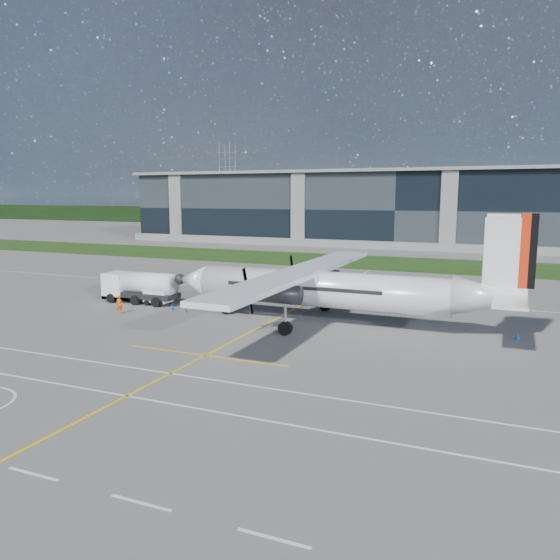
# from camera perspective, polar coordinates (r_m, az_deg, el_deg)

# --- Properties ---
(ground) EXTENTS (400.00, 400.00, 0.00)m
(ground) POSITION_cam_1_polar(r_m,az_deg,el_deg) (79.71, 7.48, 1.24)
(ground) COLOR #625F5C
(ground) RESTS_ON ground
(grass_strip) EXTENTS (400.00, 18.00, 0.04)m
(grass_strip) POSITION_cam_1_polar(r_m,az_deg,el_deg) (87.38, 8.91, 1.89)
(grass_strip) COLOR #1B3C10
(grass_strip) RESTS_ON ground
(terminal_building) EXTENTS (120.00, 20.00, 15.00)m
(terminal_building) POSITION_cam_1_polar(r_m,az_deg,el_deg) (118.07, 12.87, 7.21)
(terminal_building) COLOR black
(terminal_building) RESTS_ON ground
(tree_line) EXTENTS (400.00, 6.00, 6.00)m
(tree_line) POSITION_cam_1_polar(r_m,az_deg,el_deg) (177.54, 16.34, 6.12)
(tree_line) COLOR black
(tree_line) RESTS_ON ground
(pylon_west) EXTENTS (9.00, 4.60, 30.00)m
(pylon_west) POSITION_cam_1_polar(r_m,az_deg,el_deg) (211.91, -5.49, 10.07)
(pylon_west) COLOR gray
(pylon_west) RESTS_ON ground
(yellow_taxiway_centerline) EXTENTS (0.20, 70.00, 0.01)m
(yellow_taxiway_centerline) POSITION_cam_1_polar(r_m,az_deg,el_deg) (50.69, 1.52, -3.08)
(yellow_taxiway_centerline) COLOR yellow
(yellow_taxiway_centerline) RESTS_ON ground
(white_lane_line) EXTENTS (90.00, 0.15, 0.01)m
(white_lane_line) POSITION_cam_1_polar(r_m,az_deg,el_deg) (32.41, -19.90, -10.59)
(white_lane_line) COLOR white
(white_lane_line) RESTS_ON ground
(turboprop_aircraft) EXTENTS (29.75, 30.85, 9.25)m
(turboprop_aircraft) POSITION_cam_1_polar(r_m,az_deg,el_deg) (44.27, 5.55, 1.21)
(turboprop_aircraft) COLOR white
(turboprop_aircraft) RESTS_ON ground
(fuel_tanker_truck) EXTENTS (8.17, 2.66, 3.06)m
(fuel_tanker_truck) POSITION_cam_1_polar(r_m,az_deg,el_deg) (55.54, -14.83, -0.71)
(fuel_tanker_truck) COLOR white
(fuel_tanker_truck) RESTS_ON ground
(baggage_tug) EXTENTS (2.70, 1.62, 1.62)m
(baggage_tug) POSITION_cam_1_polar(r_m,az_deg,el_deg) (53.84, -12.62, -1.71)
(baggage_tug) COLOR silver
(baggage_tug) RESTS_ON ground
(ground_crew_person) EXTENTS (0.84, 0.92, 1.85)m
(ground_crew_person) POSITION_cam_1_polar(r_m,az_deg,el_deg) (50.91, -16.44, -2.33)
(ground_crew_person) COLOR #F25907
(ground_crew_person) RESTS_ON ground
(safety_cone_stbdwing) EXTENTS (0.36, 0.36, 0.50)m
(safety_cone_stbdwing) POSITION_cam_1_polar(r_m,az_deg,el_deg) (60.53, 7.90, -0.95)
(safety_cone_stbdwing) COLOR blue
(safety_cone_stbdwing) RESTS_ON ground
(safety_cone_fwd) EXTENTS (0.36, 0.36, 0.50)m
(safety_cone_fwd) POSITION_cam_1_polar(r_m,az_deg,el_deg) (51.45, -11.24, -2.79)
(safety_cone_fwd) COLOR blue
(safety_cone_fwd) RESTS_ON ground
(safety_cone_nose_port) EXTENTS (0.36, 0.36, 0.50)m
(safety_cone_nose_port) POSITION_cam_1_polar(r_m,az_deg,el_deg) (50.15, -9.86, -3.05)
(safety_cone_nose_port) COLOR blue
(safety_cone_nose_port) RESTS_ON ground
(safety_cone_nose_stbd) EXTENTS (0.36, 0.36, 0.50)m
(safety_cone_nose_stbd) POSITION_cam_1_polar(r_m,az_deg,el_deg) (52.32, -9.24, -2.54)
(safety_cone_nose_stbd) COLOR blue
(safety_cone_nose_stbd) RESTS_ON ground
(safety_cone_tail) EXTENTS (0.36, 0.36, 0.50)m
(safety_cone_tail) POSITION_cam_1_polar(r_m,az_deg,el_deg) (43.82, 23.58, -5.42)
(safety_cone_tail) COLOR blue
(safety_cone_tail) RESTS_ON ground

